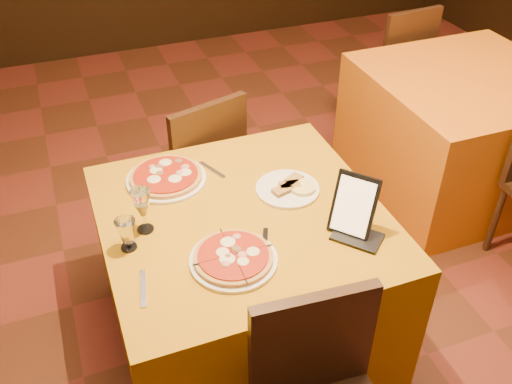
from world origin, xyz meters
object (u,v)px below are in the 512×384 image
object	(u,v)px
tablet	(354,205)
water_glass	(127,234)
pizza_near	(233,259)
wine_glass	(143,210)
chair_main_far	(192,167)
chair_side_far	(388,65)
side_table	(459,133)
main_table	(244,280)
pizza_far	(166,178)

from	to	relation	value
tablet	water_glass	bearing A→B (deg)	-144.98
water_glass	tablet	distance (m)	0.84
pizza_near	wine_glass	xyz separation A→B (m)	(-0.26, 0.28, 0.08)
chair_main_far	chair_side_far	distance (m)	1.80
water_glass	wine_glass	bearing A→B (deg)	45.07
pizza_near	wine_glass	bearing A→B (deg)	132.31
side_table	chair_main_far	distance (m)	1.65
chair_main_far	main_table	bearing A→B (deg)	73.92
chair_main_far	side_table	bearing A→B (deg)	160.13
tablet	pizza_far	bearing A→B (deg)	-175.10
water_glass	side_table	bearing A→B (deg)	19.30
main_table	pizza_far	distance (m)	0.56
main_table	tablet	bearing A→B (deg)	-33.73
main_table	pizza_near	distance (m)	0.47
wine_glass	tablet	distance (m)	0.79
water_glass	tablet	world-z (taller)	tablet
side_table	chair_main_far	size ratio (longest dim) A/B	1.21
main_table	side_table	xyz separation A→B (m)	(1.64, 0.70, 0.00)
chair_side_far	pizza_near	bearing A→B (deg)	39.92
side_table	water_glass	xyz separation A→B (m)	(-2.10, -0.73, 0.44)
chair_side_far	pizza_near	size ratio (longest dim) A/B	2.86
pizza_near	pizza_far	bearing A→B (deg)	100.76
main_table	chair_side_far	xyz separation A→B (m)	(1.64, 1.54, 0.08)
pizza_far	water_glass	size ratio (longest dim) A/B	2.62
main_table	tablet	size ratio (longest dim) A/B	4.51
side_table	tablet	distance (m)	1.67
pizza_far	wine_glass	distance (m)	0.33
pizza_near	water_glass	size ratio (longest dim) A/B	2.45
main_table	side_table	bearing A→B (deg)	23.04
chair_main_far	water_glass	distance (m)	1.02
pizza_far	chair_side_far	bearing A→B (deg)	32.92
side_table	chair_side_far	xyz separation A→B (m)	(0.00, 0.84, 0.08)
main_table	chair_main_far	bearing A→B (deg)	90.00
pizza_near	tablet	world-z (taller)	tablet
main_table	pizza_far	size ratio (longest dim) A/B	3.23
main_table	chair_side_far	distance (m)	2.25
water_glass	chair_main_far	bearing A→B (deg)	61.58
side_table	pizza_near	size ratio (longest dim) A/B	3.46
water_glass	pizza_near	bearing A→B (deg)	-31.46
wine_glass	water_glass	size ratio (longest dim) A/B	1.46
pizza_near	wine_glass	distance (m)	0.39
pizza_near	water_glass	world-z (taller)	water_glass
chair_side_far	pizza_near	xyz separation A→B (m)	(-1.76, -1.78, 0.31)
chair_side_far	water_glass	distance (m)	2.65
pizza_near	side_table	bearing A→B (deg)	28.08
side_table	tablet	bearing A→B (deg)	-143.99
main_table	pizza_near	size ratio (longest dim) A/B	3.46
tablet	main_table	bearing A→B (deg)	-164.83
chair_side_far	pizza_far	xyz separation A→B (m)	(-1.87, -1.21, 0.31)
main_table	chair_main_far	xyz separation A→B (m)	(0.00, 0.81, 0.08)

